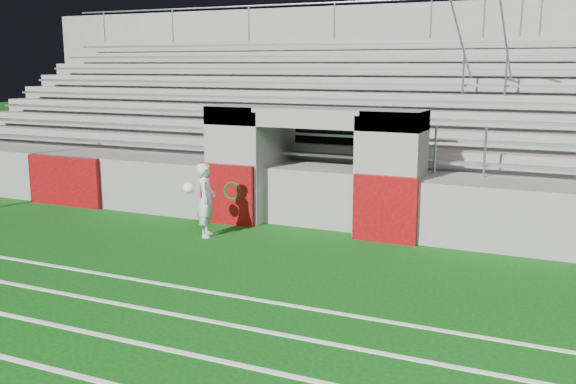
% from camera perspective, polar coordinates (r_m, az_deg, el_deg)
% --- Properties ---
extents(ground, '(90.00, 90.00, 0.00)m').
position_cam_1_polar(ground, '(11.10, -4.82, -7.16)').
color(ground, '#0B440D').
rests_on(ground, ground).
extents(stadium_structure, '(26.00, 8.48, 5.42)m').
position_cam_1_polar(stadium_structure, '(18.02, 7.57, 4.76)').
color(stadium_structure, slate).
rests_on(stadium_structure, ground).
extents(goalkeeper_with_ball, '(0.69, 0.66, 1.53)m').
position_cam_1_polar(goalkeeper_with_ball, '(13.27, -7.35, -0.66)').
color(goalkeeper_with_ball, silver).
rests_on(goalkeeper_with_ball, ground).
extents(hose_coil, '(0.58, 0.15, 0.58)m').
position_cam_1_polar(hose_coil, '(14.15, -4.87, 0.17)').
color(hose_coil, '#0C400E').
rests_on(hose_coil, ground).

